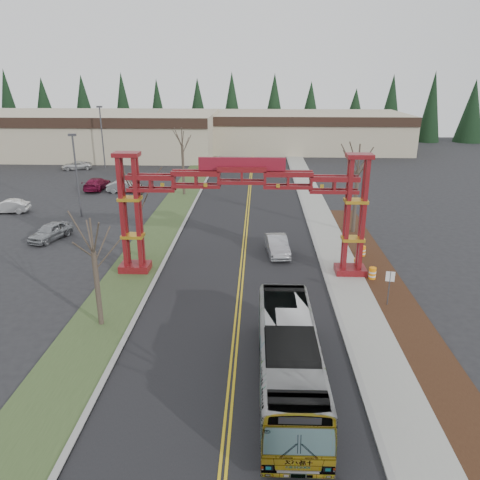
# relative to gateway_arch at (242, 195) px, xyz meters

# --- Properties ---
(ground) EXTENTS (200.00, 200.00, 0.00)m
(ground) POSITION_rel_gateway_arch_xyz_m (-0.00, -18.00, -5.98)
(ground) COLOR black
(ground) RESTS_ON ground
(road) EXTENTS (12.00, 110.00, 0.02)m
(road) POSITION_rel_gateway_arch_xyz_m (-0.00, 7.00, -5.97)
(road) COLOR black
(road) RESTS_ON ground
(lane_line_left) EXTENTS (0.12, 100.00, 0.01)m
(lane_line_left) POSITION_rel_gateway_arch_xyz_m (-0.12, 7.00, -5.96)
(lane_line_left) COLOR gold
(lane_line_left) RESTS_ON road
(lane_line_right) EXTENTS (0.12, 100.00, 0.01)m
(lane_line_right) POSITION_rel_gateway_arch_xyz_m (0.12, 7.00, -5.96)
(lane_line_right) COLOR gold
(lane_line_right) RESTS_ON road
(curb_right) EXTENTS (0.30, 110.00, 0.15)m
(curb_right) POSITION_rel_gateway_arch_xyz_m (6.15, 7.00, -5.91)
(curb_right) COLOR gray
(curb_right) RESTS_ON ground
(sidewalk_right) EXTENTS (2.60, 110.00, 0.14)m
(sidewalk_right) POSITION_rel_gateway_arch_xyz_m (7.60, 7.00, -5.91)
(sidewalk_right) COLOR gray
(sidewalk_right) RESTS_ON ground
(landscape_strip) EXTENTS (2.60, 50.00, 0.12)m
(landscape_strip) POSITION_rel_gateway_arch_xyz_m (10.20, -8.00, -5.92)
(landscape_strip) COLOR black
(landscape_strip) RESTS_ON ground
(grass_median) EXTENTS (4.00, 110.00, 0.08)m
(grass_median) POSITION_rel_gateway_arch_xyz_m (-8.00, 7.00, -5.94)
(grass_median) COLOR #374A25
(grass_median) RESTS_ON ground
(curb_left) EXTENTS (0.30, 110.00, 0.15)m
(curb_left) POSITION_rel_gateway_arch_xyz_m (-6.15, 7.00, -5.91)
(curb_left) COLOR gray
(curb_left) RESTS_ON ground
(gateway_arch) EXTENTS (18.20, 1.60, 8.90)m
(gateway_arch) POSITION_rel_gateway_arch_xyz_m (0.00, 0.00, 0.00)
(gateway_arch) COLOR #580F0B
(gateway_arch) RESTS_ON ground
(retail_building_west) EXTENTS (46.00, 22.30, 7.50)m
(retail_building_west) POSITION_rel_gateway_arch_xyz_m (-30.00, 53.96, -2.22)
(retail_building_west) COLOR #B6AA8B
(retail_building_west) RESTS_ON ground
(retail_building_east) EXTENTS (38.00, 20.30, 7.00)m
(retail_building_east) POSITION_rel_gateway_arch_xyz_m (10.00, 61.95, -2.47)
(retail_building_east) COLOR #B6AA8B
(retail_building_east) RESTS_ON ground
(conifer_treeline) EXTENTS (116.10, 5.60, 13.00)m
(conifer_treeline) POSITION_rel_gateway_arch_xyz_m (0.25, 74.00, 0.50)
(conifer_treeline) COLOR black
(conifer_treeline) RESTS_ON ground
(transit_bus) EXTENTS (2.74, 11.31, 3.14)m
(transit_bus) POSITION_rel_gateway_arch_xyz_m (2.67, -13.45, -4.41)
(transit_bus) COLOR #B0B2B9
(transit_bus) RESTS_ON ground
(silver_sedan) EXTENTS (2.13, 4.74, 1.51)m
(silver_sedan) POSITION_rel_gateway_arch_xyz_m (2.75, 4.00, -5.23)
(silver_sedan) COLOR #A5A8AD
(silver_sedan) RESTS_ON ground
(parked_car_near_a) EXTENTS (3.08, 4.75, 1.51)m
(parked_car_near_a) POSITION_rel_gateway_arch_xyz_m (-17.35, 6.74, -5.23)
(parked_car_near_a) COLOR #929498
(parked_car_near_a) RESTS_ON ground
(parked_car_near_b) EXTENTS (4.44, 1.99, 1.42)m
(parked_car_near_b) POSITION_rel_gateway_arch_xyz_m (-25.50, 14.99, -5.27)
(parked_car_near_b) COLOR white
(parked_car_near_b) RESTS_ON ground
(parked_car_mid_a) EXTENTS (2.37, 5.38, 1.53)m
(parked_car_mid_a) POSITION_rel_gateway_arch_xyz_m (-19.57, 25.97, -5.22)
(parked_car_mid_a) COLOR maroon
(parked_car_mid_a) RESTS_ON ground
(parked_car_far_a) EXTENTS (4.52, 1.82, 1.46)m
(parked_car_far_a) POSITION_rel_gateway_arch_xyz_m (-15.55, 24.60, -5.25)
(parked_car_far_a) COLOR #9CA0A3
(parked_car_far_a) RESTS_ON ground
(parked_car_far_b) EXTENTS (4.95, 3.33, 1.26)m
(parked_car_far_b) POSITION_rel_gateway_arch_xyz_m (-27.22, 39.21, -5.35)
(parked_car_far_b) COLOR silver
(parked_car_far_b) RESTS_ON ground
(bare_tree_median_near) EXTENTS (3.00, 3.00, 6.58)m
(bare_tree_median_near) POSITION_rel_gateway_arch_xyz_m (-8.00, -8.02, -1.41)
(bare_tree_median_near) COLOR #382D26
(bare_tree_median_near) RESTS_ON ground
(bare_tree_median_mid) EXTENTS (3.19, 3.19, 7.16)m
(bare_tree_median_mid) POSITION_rel_gateway_arch_xyz_m (-8.00, 2.58, -0.95)
(bare_tree_median_mid) COLOR #382D26
(bare_tree_median_mid) RESTS_ON ground
(bare_tree_median_far) EXTENTS (3.11, 3.11, 8.09)m
(bare_tree_median_far) POSITION_rel_gateway_arch_xyz_m (-8.00, 23.75, 0.01)
(bare_tree_median_far) COLOR #382D26
(bare_tree_median_far) RESTS_ON ground
(bare_tree_right_far) EXTENTS (3.47, 3.47, 8.23)m
(bare_tree_right_far) POSITION_rel_gateway_arch_xyz_m (10.00, 9.71, -0.08)
(bare_tree_right_far) COLOR #382D26
(bare_tree_right_far) RESTS_ON ground
(light_pole_near) EXTENTS (0.74, 0.37, 8.49)m
(light_pole_near) POSITION_rel_gateway_arch_xyz_m (-17.21, 13.89, -1.07)
(light_pole_near) COLOR #3F3F44
(light_pole_near) RESTS_ON ground
(light_pole_far) EXTENTS (0.82, 0.41, 9.47)m
(light_pole_far) POSITION_rel_gateway_arch_xyz_m (-23.28, 40.86, -0.51)
(light_pole_far) COLOR #3F3F44
(light_pole_far) RESTS_ON ground
(street_sign) EXTENTS (0.54, 0.14, 2.39)m
(street_sign) POSITION_rel_gateway_arch_xyz_m (9.46, -4.97, -4.26)
(street_sign) COLOR #3F3F44
(street_sign) RESTS_ON ground
(barrel_south) EXTENTS (0.52, 0.52, 0.96)m
(barrel_south) POSITION_rel_gateway_arch_xyz_m (9.40, -0.93, -5.50)
(barrel_south) COLOR orange
(barrel_south) RESTS_ON ground
(barrel_mid) EXTENTS (0.49, 0.49, 0.90)m
(barrel_mid) POSITION_rel_gateway_arch_xyz_m (8.67, 0.93, -5.53)
(barrel_mid) COLOR orange
(barrel_mid) RESTS_ON ground
(barrel_north) EXTENTS (0.50, 0.50, 0.92)m
(barrel_north) POSITION_rel_gateway_arch_xyz_m (9.63, 3.61, -5.52)
(barrel_north) COLOR orange
(barrel_north) RESTS_ON ground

